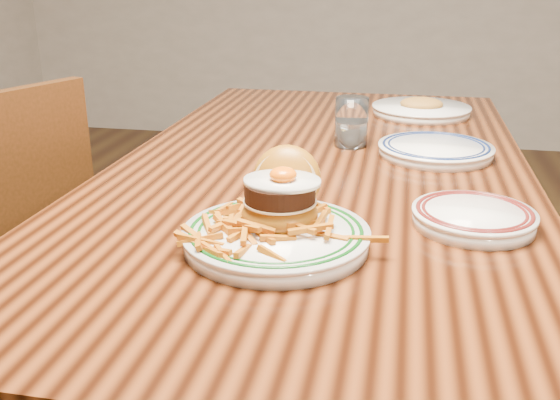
# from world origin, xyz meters

# --- Properties ---
(table) EXTENTS (0.85, 1.60, 0.75)m
(table) POSITION_xyz_m (0.00, 0.00, 0.66)
(table) COLOR black
(table) RESTS_ON floor
(main_plate) EXTENTS (0.27, 0.28, 0.13)m
(main_plate) POSITION_xyz_m (-0.01, -0.40, 0.79)
(main_plate) COLOR white
(main_plate) RESTS_ON table
(side_plate) EXTENTS (0.19, 0.19, 0.03)m
(side_plate) POSITION_xyz_m (0.28, -0.28, 0.77)
(side_plate) COLOR white
(side_plate) RESTS_ON table
(rear_plate) EXTENTS (0.25, 0.25, 0.03)m
(rear_plate) POSITION_xyz_m (0.24, 0.11, 0.77)
(rear_plate) COLOR white
(rear_plate) RESTS_ON table
(water_glass) EXTENTS (0.07, 0.07, 0.11)m
(water_glass) POSITION_xyz_m (0.05, 0.15, 0.80)
(water_glass) COLOR white
(water_glass) RESTS_ON table
(far_plate) EXTENTS (0.27, 0.27, 0.05)m
(far_plate) POSITION_xyz_m (0.21, 0.51, 0.77)
(far_plate) COLOR white
(far_plate) RESTS_ON table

